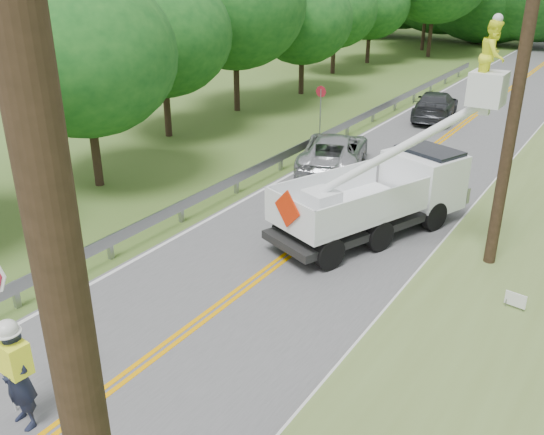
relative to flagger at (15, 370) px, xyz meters
The scene contains 9 objects.
ground 1.88m from the flagger, 67.01° to the left, with size 140.00×140.00×0.00m, color #445B20.
road 15.40m from the flagger, 87.88° to the left, with size 7.20×96.00×0.03m.
guardrail 16.62m from the flagger, 101.99° to the left, with size 0.18×48.00×0.77m.
flagger is the anchor object (origin of this frame).
bucket_truck 11.72m from the flagger, 77.92° to the left, with size 5.52×6.81×6.43m.
suv_silver 15.69m from the flagger, 96.68° to the left, with size 2.38×5.16×1.43m, color #A7AAAE.
suv_darkgrey 25.65m from the flagger, 92.33° to the left, with size 1.99×4.90×1.42m, color #313438.
stop_sign_permanent 19.40m from the flagger, 102.69° to the left, with size 0.54×0.06×2.52m.
yard_sign 10.64m from the flagger, 51.23° to the left, with size 0.48×0.09×0.70m.
Camera 1 is at (7.60, -5.80, 7.72)m, focal length 38.58 mm.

